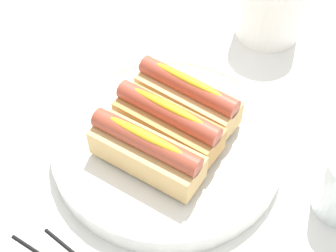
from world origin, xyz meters
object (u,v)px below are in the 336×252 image
at_px(paper_towel_roll, 272,2).
at_px(hotdog_back, 168,122).
at_px(serving_bowl, 168,142).
at_px(hotdog_front, 146,151).
at_px(hotdog_side, 188,96).

bearing_deg(paper_towel_roll, hotdog_back, -99.11).
bearing_deg(hotdog_back, serving_bowl, -18.43).
bearing_deg(hotdog_back, paper_towel_roll, 80.89).
height_order(hotdog_front, hotdog_side, same).
height_order(hotdog_front, paper_towel_roll, paper_towel_roll).
bearing_deg(paper_towel_roll, hotdog_side, -99.95).
bearing_deg(serving_bowl, paper_towel_roll, 80.89).
xyz_separation_m(hotdog_front, paper_towel_roll, (0.05, 0.36, 0.00)).
bearing_deg(serving_bowl, hotdog_front, -95.16).
bearing_deg(hotdog_front, serving_bowl, 84.84).
relative_size(serving_bowl, hotdog_side, 2.05).
relative_size(serving_bowl, hotdog_back, 2.06).
bearing_deg(hotdog_back, hotdog_side, 84.84).
bearing_deg(hotdog_front, hotdog_side, 84.84).
distance_m(hotdog_front, hotdog_back, 0.06).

